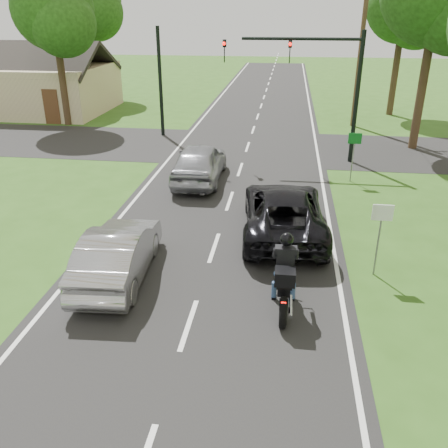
{
  "coord_description": "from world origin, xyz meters",
  "views": [
    {
      "loc": [
        2.05,
        -9.03,
        6.82
      ],
      "look_at": [
        0.45,
        3.0,
        1.3
      ],
      "focal_mm": 38.0,
      "sensor_mm": 36.0,
      "label": 1
    }
  ],
  "objects": [
    {
      "name": "tree_left_near",
      "position": [
        -11.73,
        19.78,
        6.53
      ],
      "size": [
        5.12,
        4.96,
        9.22
      ],
      "color": "#332316",
      "rests_on": "ground"
    },
    {
      "name": "silver_suv",
      "position": [
        -1.58,
        10.23,
        0.84
      ],
      "size": [
        2.01,
        4.86,
        1.65
      ],
      "primitive_type": "imported",
      "rotation": [
        0.0,
        0.0,
        3.16
      ],
      "color": "#95969C",
      "rests_on": "road"
    },
    {
      "name": "sign_white",
      "position": [
        4.7,
        2.98,
        1.6
      ],
      "size": [
        0.55,
        0.07,
        2.12
      ],
      "color": "slate",
      "rests_on": "ground"
    },
    {
      "name": "motorcycle_rider",
      "position": [
        2.2,
        1.0,
        0.81
      ],
      "size": [
        0.67,
        2.38,
        2.05
      ],
      "rotation": [
        0.0,
        0.0,
        0.01
      ],
      "color": "black",
      "rests_on": "ground"
    },
    {
      "name": "house",
      "position": [
        -16.0,
        24.0,
        1.77
      ],
      "size": [
        10.2,
        8.0,
        4.84
      ],
      "color": "tan",
      "rests_on": "ground"
    },
    {
      "name": "sign_green",
      "position": [
        4.9,
        10.98,
        1.6
      ],
      "size": [
        0.55,
        0.07,
        2.12
      ],
      "color": "slate",
      "rests_on": "ground"
    },
    {
      "name": "cross_road",
      "position": [
        0.0,
        16.0,
        0.01
      ],
      "size": [
        60.0,
        7.0,
        0.01
      ],
      "primitive_type": "cube",
      "color": "black",
      "rests_on": "ground"
    },
    {
      "name": "dark_suv",
      "position": [
        2.1,
        5.38,
        0.78
      ],
      "size": [
        2.92,
        5.71,
        1.54
      ],
      "primitive_type": "imported",
      "rotation": [
        0.0,
        0.0,
        3.21
      ],
      "color": "black",
      "rests_on": "road"
    },
    {
      "name": "traffic_signal",
      "position": [
        3.34,
        14.0,
        4.14
      ],
      "size": [
        6.38,
        0.44,
        6.0
      ],
      "color": "black",
      "rests_on": "ground"
    },
    {
      "name": "road",
      "position": [
        0.0,
        10.0,
        0.01
      ],
      "size": [
        8.0,
        100.0,
        0.01
      ],
      "primitive_type": "cube",
      "color": "black",
      "rests_on": "ground"
    },
    {
      "name": "tree_left_far",
      "position": [
        -13.7,
        29.76,
        7.13
      ],
      "size": [
        5.76,
        5.58,
        10.14
      ],
      "color": "#332316",
      "rests_on": "ground"
    },
    {
      "name": "tree_row_e",
      "position": [
        9.48,
        25.78,
        6.83
      ],
      "size": [
        5.28,
        5.12,
        9.61
      ],
      "color": "#332316",
      "rests_on": "ground"
    },
    {
      "name": "signal_pole_far",
      "position": [
        -5.2,
        18.0,
        3.0
      ],
      "size": [
        0.2,
        0.2,
        6.0
      ],
      "primitive_type": "cylinder",
      "color": "black",
      "rests_on": "ground"
    },
    {
      "name": "silver_sedan",
      "position": [
        -2.34,
        1.94,
        0.74
      ],
      "size": [
        1.83,
        4.53,
        1.46
      ],
      "primitive_type": "imported",
      "rotation": [
        0.0,
        0.0,
        3.21
      ],
      "color": "#A8A8AD",
      "rests_on": "road"
    },
    {
      "name": "ground",
      "position": [
        0.0,
        0.0,
        0.0
      ],
      "size": [
        140.0,
        140.0,
        0.0
      ],
      "primitive_type": "plane",
      "color": "#2C5217",
      "rests_on": "ground"
    },
    {
      "name": "utility_pole_far",
      "position": [
        6.2,
        22.0,
        5.08
      ],
      "size": [
        1.6,
        0.28,
        10.0
      ],
      "color": "brown",
      "rests_on": "ground"
    }
  ]
}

